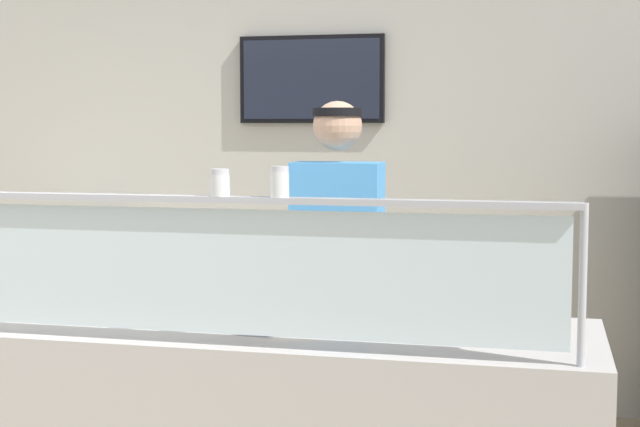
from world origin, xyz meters
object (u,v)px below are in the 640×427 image
(pizza_tray, at_px, (273,318))
(pizza_box_stack, at_px, (63,244))
(pizza_server, at_px, (280,313))
(parmesan_shaker, at_px, (220,184))
(worker_figure, at_px, (338,277))
(pepper_flake_shaker, at_px, (280,184))

(pizza_tray, bearing_deg, pizza_box_stack, 135.28)
(pizza_tray, distance_m, pizza_server, 0.04)
(pizza_tray, xyz_separation_m, pizza_server, (0.03, -0.02, 0.02))
(parmesan_shaker, relative_size, pizza_box_stack, 0.19)
(worker_figure, distance_m, pizza_box_stack, 2.20)
(pepper_flake_shaker, height_order, worker_figure, worker_figure)
(pepper_flake_shaker, bearing_deg, pizza_server, 106.24)
(pizza_tray, distance_m, worker_figure, 0.71)
(parmesan_shaker, bearing_deg, pepper_flake_shaker, -0.00)
(pizza_tray, bearing_deg, parmesan_shaker, -98.72)
(pizza_server, xyz_separation_m, pepper_flake_shaker, (0.11, -0.36, 0.49))
(pizza_box_stack, bearing_deg, pizza_server, -44.55)
(parmesan_shaker, height_order, pepper_flake_shaker, pepper_flake_shaker)
(pizza_server, xyz_separation_m, worker_figure, (0.05, 0.73, 0.02))
(worker_figure, bearing_deg, parmesan_shaker, -97.43)
(pepper_flake_shaker, relative_size, worker_figure, 0.06)
(pizza_server, distance_m, pepper_flake_shaker, 0.62)
(pizza_tray, bearing_deg, pizza_server, -32.55)
(worker_figure, bearing_deg, pizza_tray, -96.73)
(worker_figure, bearing_deg, pepper_flake_shaker, -87.18)
(parmesan_shaker, bearing_deg, pizza_tray, 81.28)
(pizza_tray, relative_size, parmesan_shaker, 5.50)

